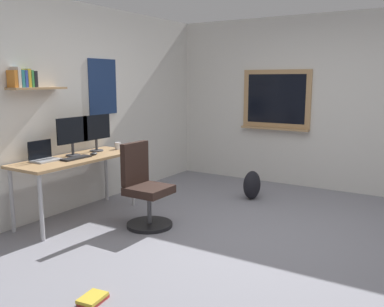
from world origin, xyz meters
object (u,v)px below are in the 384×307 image
Objects in this scene: monitor_secondary at (96,130)px; backpack at (252,185)px; monitor_primary at (73,134)px; book_stack_on_floor at (93,299)px; desk at (77,163)px; laptop at (44,156)px; computer_mouse at (94,154)px; coffee_mug at (118,146)px; office_chair at (145,191)px; keyboard at (76,158)px.

backpack is (1.41, -1.53, -0.81)m from monitor_secondary.
book_stack_on_floor is at bearing -129.70° from monitor_primary.
desk is 0.40m from laptop.
backpack is (1.65, -1.36, -0.56)m from computer_mouse.
laptop is at bearing 157.86° from desk.
desk is at bearing 177.94° from coffee_mug.
laptop is 1.28× the size of book_stack_on_floor.
monitor_secondary is at bearing 36.34° from computer_mouse.
office_chair reaches higher than book_stack_on_floor.
coffee_mug is at bearing 59.41° from office_chair.
backpack is (2.20, -1.58, -0.60)m from laptop.
monitor_primary is at bearing -6.98° from laptop.
keyboard is 0.28m from computer_mouse.
laptop is 2.12m from book_stack_on_floor.
monitor_primary is 2.37m from book_stack_on_floor.
desk is 3.40× the size of monitor_primary.
office_chair is 9.13× the size of computer_mouse.
book_stack_on_floor is (-3.19, -0.12, -0.17)m from backpack.
desk is 3.97× the size of backpack.
backpack reaches higher than book_stack_on_floor.
monitor_secondary reaches higher than keyboard.
computer_mouse is 2.21m from backpack.
office_chair reaches higher than backpack.
monitor_secondary is 1.25× the size of keyboard.
book_stack_on_floor is (-2.03, -1.54, -0.76)m from coffee_mug.
keyboard reaches higher than desk.
monitor_secondary is (0.79, -0.05, 0.22)m from laptop.
keyboard is at bearing 180.00° from computer_mouse.
keyboard is (-0.51, -0.17, -0.26)m from monitor_secondary.
monitor_primary is at bearing 169.45° from coffee_mug.
desk is 0.36m from monitor_primary.
monitor_primary is 2.51m from backpack.
monitor_secondary is 1.17× the size of backpack.
coffee_mug is (1.04, -0.17, -0.01)m from laptop.
monitor_primary reaches higher than book_stack_on_floor.
backpack is (1.81, -1.53, -0.81)m from monitor_primary.
monitor_primary is 0.70m from coffee_mug.
office_chair is 2.57× the size of keyboard.
monitor_primary is at bearing 133.44° from computer_mouse.
desk reaches higher than backpack.
laptop is 0.84× the size of keyboard.
backpack is at bearing -40.32° from monitor_primary.
monitor_primary is 0.39m from monitor_secondary.
backpack is (1.93, -1.36, -0.55)m from keyboard.
desk is at bearing 159.61° from computer_mouse.
laptop is 1.06m from coffee_mug.
office_chair is 1.13m from monitor_primary.
backpack is 3.19m from book_stack_on_floor.
office_chair is 10.33× the size of coffee_mug.
desk is 0.14m from keyboard.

